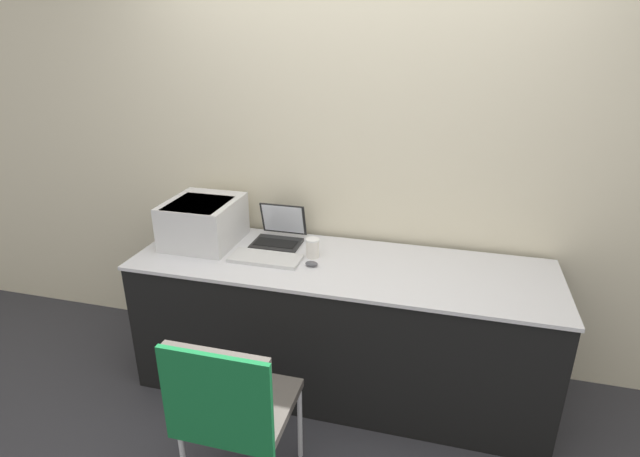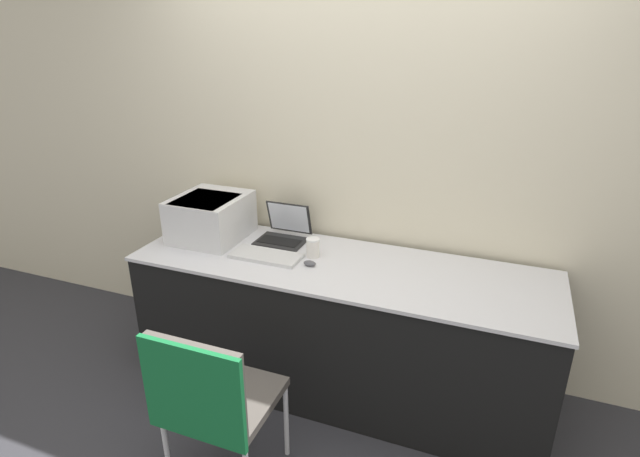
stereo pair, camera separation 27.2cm
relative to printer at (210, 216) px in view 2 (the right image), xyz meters
The scene contains 9 objects.
ground_plane 1.34m from the printer, 26.19° to the right, with size 14.00×14.00×0.00m, color #333338.
wall_back 0.99m from the printer, 21.66° to the left, with size 8.00×0.05×2.60m.
table 1.01m from the printer, ahead, with size 2.31×0.71×0.80m.
printer is the anchor object (origin of this frame).
laptop_left 0.46m from the printer, 14.78° to the left, with size 0.28×0.27×0.22m.
external_keyboard 0.48m from the printer, 17.65° to the right, with size 0.40×0.17×0.02m.
coffee_cup 0.69m from the printer, ahead, with size 0.08×0.08×0.11m.
mouse 0.74m from the printer, 11.88° to the right, with size 0.07×0.04×0.03m.
chair 1.22m from the printer, 59.04° to the right, with size 0.46×0.45×0.87m.
Camera 2 is at (0.78, -1.97, 2.01)m, focal length 28.00 mm.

